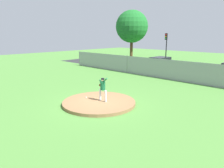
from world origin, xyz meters
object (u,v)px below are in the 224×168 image
object	(u,v)px
traffic_cone_orange	(117,65)
parked_car_navy	(160,64)
traffic_light_near	(166,44)
pitcher_youth	(103,87)
baseball	(86,97)

from	to	relation	value
traffic_cone_orange	parked_car_navy	bearing A→B (deg)	14.16
parked_car_navy	traffic_light_near	distance (m)	5.05
pitcher_youth	baseball	bearing A→B (deg)	-164.87
baseball	traffic_light_near	world-z (taller)	traffic_light_near
parked_car_navy	traffic_cone_orange	xyz separation A→B (m)	(-5.97, -1.51, -0.55)
pitcher_youth	traffic_cone_orange	xyz separation A→B (m)	(-10.37, 12.50, -0.86)
baseball	traffic_light_near	bearing A→B (deg)	104.49
pitcher_youth	baseball	xyz separation A→B (m)	(-1.30, -0.35, -0.90)
traffic_cone_orange	pitcher_youth	bearing A→B (deg)	-50.31
pitcher_youth	parked_car_navy	bearing A→B (deg)	107.46
parked_car_navy	baseball	bearing A→B (deg)	-77.79
baseball	traffic_light_near	distance (m)	19.33
pitcher_youth	parked_car_navy	distance (m)	14.68
parked_car_navy	traffic_cone_orange	size ratio (longest dim) A/B	8.18
baseball	parked_car_navy	bearing A→B (deg)	102.21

